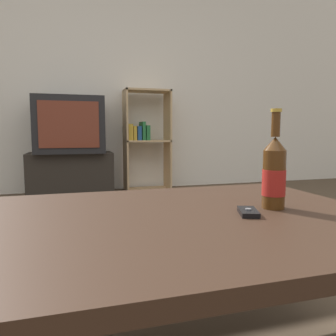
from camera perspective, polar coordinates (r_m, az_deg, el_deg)
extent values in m
cube|color=silver|center=(3.94, -12.58, 15.31)|extent=(8.00, 0.05, 2.60)
cube|color=#332116|center=(0.93, 1.41, -9.44)|extent=(1.19, 0.87, 0.04)
cylinder|color=black|center=(1.54, 16.64, -11.80)|extent=(0.07, 0.07, 0.40)
cube|color=#28231E|center=(3.62, -16.55, -1.01)|extent=(0.86, 0.41, 0.46)
cube|color=black|center=(3.60, -16.80, 7.16)|extent=(0.69, 0.57, 0.57)
cube|color=maroon|center=(3.31, -16.84, 7.26)|extent=(0.56, 0.01, 0.45)
cube|color=tan|center=(3.71, -7.40, 4.67)|extent=(0.02, 0.30, 1.14)
cube|color=tan|center=(3.82, -0.06, 4.77)|extent=(0.02, 0.30, 1.14)
cube|color=tan|center=(3.81, -3.62, -3.73)|extent=(0.51, 0.30, 0.02)
cube|color=tan|center=(3.76, -3.68, 4.73)|extent=(0.51, 0.30, 0.02)
cube|color=tan|center=(3.78, -3.74, 13.26)|extent=(0.51, 0.30, 0.02)
cube|color=#B7932D|center=(3.72, -6.73, 6.22)|extent=(0.05, 0.21, 0.18)
cube|color=#B7932D|center=(3.72, -5.98, 6.06)|extent=(0.03, 0.21, 0.16)
cube|color=navy|center=(3.73, -5.24, 6.05)|extent=(0.04, 0.21, 0.16)
cube|color=#236B38|center=(3.74, -4.48, 6.44)|extent=(0.03, 0.21, 0.21)
cube|color=#236B38|center=(3.75, -3.76, 6.15)|extent=(0.04, 0.21, 0.17)
cylinder|color=#47280F|center=(1.04, 17.98, -1.93)|extent=(0.07, 0.07, 0.18)
cylinder|color=maroon|center=(1.05, 17.97, -2.41)|extent=(0.07, 0.07, 0.08)
cone|color=#47280F|center=(1.03, 18.19, 4.05)|extent=(0.07, 0.07, 0.04)
cylinder|color=#47280F|center=(1.03, 18.30, 7.21)|extent=(0.03, 0.03, 0.07)
cylinder|color=#B79333|center=(1.04, 18.38, 9.51)|extent=(0.03, 0.03, 0.01)
cube|color=black|center=(0.96, 13.79, -7.45)|extent=(0.08, 0.11, 0.01)
cylinder|color=slate|center=(0.96, 13.80, -6.96)|extent=(0.02, 0.02, 0.00)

